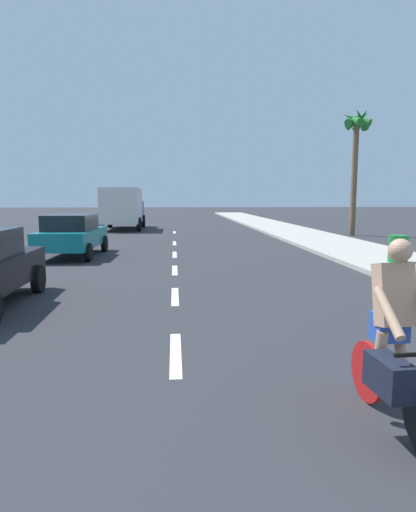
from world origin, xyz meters
TOP-DOWN VIEW (x-y plane):
  - ground_plane at (0.00, 20.00)m, footprint 160.00×160.00m
  - sidewalk_strip at (7.28, 22.00)m, footprint 3.60×80.00m
  - lane_stripe_2 at (0.00, 8.07)m, footprint 0.16×1.80m
  - lane_stripe_3 at (0.00, 11.71)m, footprint 0.16×1.80m
  - lane_stripe_4 at (0.00, 15.28)m, footprint 0.16×1.80m
  - lane_stripe_5 at (0.00, 18.97)m, footprint 0.16×1.80m
  - lane_stripe_6 at (0.00, 23.18)m, footprint 0.16×1.80m
  - lane_stripe_7 at (0.00, 29.91)m, footprint 0.16×1.80m
  - cyclist at (2.04, 5.89)m, footprint 0.64×1.71m
  - parked_car_teal at (-3.79, 18.74)m, footprint 2.09×4.30m
  - delivery_truck at (-3.49, 32.67)m, footprint 2.69×6.24m
  - palm_tree_far at (10.25, 26.80)m, footprint 1.83×1.90m
  - trash_bin_far at (7.12, 15.52)m, footprint 0.60×0.60m

SIDE VIEW (x-z plane):
  - ground_plane at x=0.00m, z-range 0.00..0.00m
  - lane_stripe_2 at x=0.00m, z-range 0.00..0.01m
  - lane_stripe_3 at x=0.00m, z-range 0.00..0.01m
  - lane_stripe_4 at x=0.00m, z-range 0.00..0.01m
  - lane_stripe_5 at x=0.00m, z-range 0.00..0.01m
  - lane_stripe_6 at x=0.00m, z-range 0.00..0.01m
  - lane_stripe_7 at x=0.00m, z-range 0.00..0.01m
  - sidewalk_strip at x=7.28m, z-range 0.00..0.14m
  - trash_bin_far at x=7.12m, z-range 0.14..1.00m
  - cyclist at x=2.04m, z-range -0.08..1.74m
  - parked_car_teal at x=-3.79m, z-range 0.05..1.62m
  - delivery_truck at x=-3.49m, z-range 0.10..2.90m
  - palm_tree_far at x=10.25m, z-range 2.05..9.25m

